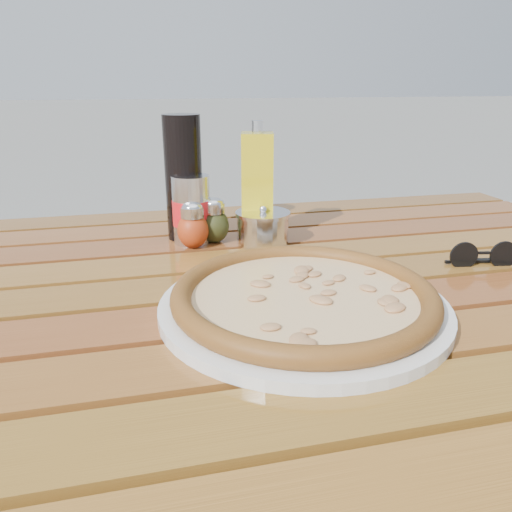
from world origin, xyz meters
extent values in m
cube|color=#36210C|center=(0.64, 0.39, 0.35)|extent=(0.06, 0.06, 0.70)
cube|color=#3C1D0D|center=(0.00, 0.00, 0.70)|extent=(1.36, 0.86, 0.04)
cube|color=#5E3510|center=(0.00, -0.41, 0.73)|extent=(1.40, 0.09, 0.03)
cube|color=#57350F|center=(0.00, -0.30, 0.73)|extent=(1.40, 0.09, 0.03)
cube|color=#582E0F|center=(0.00, -0.20, 0.73)|extent=(1.40, 0.09, 0.03)
cube|color=#54260E|center=(0.00, -0.10, 0.73)|extent=(1.40, 0.09, 0.03)
cube|color=#55300F|center=(0.00, 0.00, 0.73)|extent=(1.40, 0.09, 0.03)
cube|color=#5A3310|center=(0.00, 0.10, 0.73)|extent=(1.40, 0.09, 0.03)
cube|color=#52260E|center=(0.00, 0.20, 0.73)|extent=(1.40, 0.09, 0.03)
cube|color=#582A0F|center=(0.00, 0.30, 0.73)|extent=(1.40, 0.09, 0.03)
cube|color=#502C0E|center=(0.00, 0.41, 0.73)|extent=(1.40, 0.09, 0.03)
cylinder|color=silver|center=(0.03, -0.12, 0.76)|extent=(0.40, 0.40, 0.01)
cylinder|color=#FFE9B6|center=(0.03, -0.12, 0.77)|extent=(0.37, 0.37, 0.01)
torus|color=black|center=(0.03, -0.12, 0.77)|extent=(0.40, 0.40, 0.03)
ellipsoid|color=#BB3B15|center=(-0.08, 0.17, 0.78)|extent=(0.06, 0.06, 0.06)
cylinder|color=white|center=(-0.08, 0.17, 0.81)|extent=(0.05, 0.05, 0.02)
ellipsoid|color=white|center=(-0.08, 0.17, 0.82)|extent=(0.04, 0.04, 0.02)
ellipsoid|color=#363A17|center=(-0.04, 0.20, 0.78)|extent=(0.05, 0.05, 0.06)
cylinder|color=silver|center=(-0.04, 0.20, 0.81)|extent=(0.04, 0.04, 0.02)
ellipsoid|color=white|center=(-0.04, 0.20, 0.82)|extent=(0.04, 0.04, 0.02)
cylinder|color=black|center=(-0.08, 0.24, 0.86)|extent=(0.09, 0.09, 0.22)
cylinder|color=silver|center=(-0.07, 0.20, 0.81)|extent=(0.09, 0.09, 0.12)
cylinder|color=red|center=(-0.07, 0.20, 0.81)|extent=(0.09, 0.09, 0.04)
cube|color=gold|center=(0.04, 0.20, 0.84)|extent=(0.07, 0.07, 0.19)
cylinder|color=white|center=(0.04, 0.20, 0.95)|extent=(0.02, 0.02, 0.02)
cylinder|color=silver|center=(0.05, 0.16, 0.78)|extent=(0.10, 0.10, 0.05)
cylinder|color=silver|center=(0.05, 0.16, 0.81)|extent=(0.11, 0.11, 0.01)
sphere|color=white|center=(0.05, 0.16, 0.81)|extent=(0.02, 0.02, 0.01)
cylinder|color=black|center=(0.32, -0.02, 0.77)|extent=(0.04, 0.01, 0.04)
cylinder|color=black|center=(0.38, -0.03, 0.77)|extent=(0.04, 0.01, 0.04)
cube|color=black|center=(0.35, -0.03, 0.77)|extent=(0.02, 0.01, 0.00)
cube|color=black|center=(0.35, -0.01, 0.75)|extent=(0.09, 0.02, 0.00)
cube|color=black|center=(0.37, -0.01, 0.75)|extent=(0.09, 0.02, 0.00)
camera|label=1|loc=(-0.16, -0.65, 1.02)|focal=35.00mm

